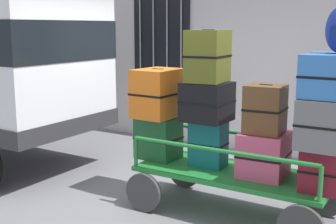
# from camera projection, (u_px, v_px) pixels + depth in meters

# --- Properties ---
(ground_plane) EXTENTS (40.00, 40.00, 0.00)m
(ground_plane) POSITION_uv_depth(u_px,v_px,m) (177.00, 195.00, 5.84)
(ground_plane) COLOR slate
(building_wall) EXTENTS (12.00, 0.38, 5.00)m
(building_wall) POSITION_uv_depth(u_px,v_px,m) (258.00, 4.00, 7.58)
(building_wall) COLOR silver
(building_wall) RESTS_ON ground
(luggage_cart) EXTENTS (2.29, 1.02, 0.51)m
(luggage_cart) POSITION_uv_depth(u_px,v_px,m) (233.00, 180.00, 5.20)
(luggage_cart) COLOR #1E722D
(luggage_cart) RESTS_ON ground
(cart_railing) EXTENTS (2.16, 0.89, 0.37)m
(cart_railing) POSITION_uv_depth(u_px,v_px,m) (234.00, 145.00, 5.12)
(cart_railing) COLOR #1E722D
(cart_railing) RESTS_ON luggage_cart
(suitcase_left_bottom) EXTENTS (0.52, 0.42, 0.53)m
(suitcase_left_bottom) POSITION_uv_depth(u_px,v_px,m) (158.00, 138.00, 5.66)
(suitcase_left_bottom) COLOR #194C28
(suitcase_left_bottom) RESTS_ON luggage_cart
(suitcase_left_middle) EXTENTS (0.50, 0.61, 0.59)m
(suitcase_left_middle) POSITION_uv_depth(u_px,v_px,m) (158.00, 93.00, 5.55)
(suitcase_left_middle) COLOR orange
(suitcase_left_middle) RESTS_ON suitcase_left_bottom
(suitcase_midleft_bottom) EXTENTS (0.42, 0.30, 0.55)m
(suitcase_midleft_bottom) POSITION_uv_depth(u_px,v_px,m) (208.00, 143.00, 5.33)
(suitcase_midleft_bottom) COLOR #0F5960
(suitcase_midleft_bottom) RESTS_ON luggage_cart
(suitcase_midleft_middle) EXTENTS (0.52, 0.51, 0.45)m
(suitcase_midleft_middle) POSITION_uv_depth(u_px,v_px,m) (207.00, 102.00, 5.19)
(suitcase_midleft_middle) COLOR black
(suitcase_midleft_middle) RESTS_ON suitcase_midleft_bottom
(suitcase_midleft_top) EXTENTS (0.44, 0.53, 0.58)m
(suitcase_midleft_top) POSITION_uv_depth(u_px,v_px,m) (208.00, 56.00, 5.10)
(suitcase_midleft_top) COLOR #4C5119
(suitcase_midleft_top) RESTS_ON suitcase_midleft_middle
(suitcase_center_bottom) EXTENTS (0.52, 0.55, 0.49)m
(suitcase_center_bottom) POSITION_uv_depth(u_px,v_px,m) (264.00, 154.00, 4.98)
(suitcase_center_bottom) COLOR #CC4C72
(suitcase_center_bottom) RESTS_ON luggage_cart
(suitcase_center_middle) EXTENTS (0.43, 0.43, 0.52)m
(suitcase_center_middle) POSITION_uv_depth(u_px,v_px,m) (265.00, 109.00, 4.88)
(suitcase_center_middle) COLOR brown
(suitcase_center_middle) RESTS_ON suitcase_center_bottom
(suitcase_midright_bottom) EXTENTS (0.48, 0.69, 0.45)m
(suitcase_midright_bottom) POSITION_uv_depth(u_px,v_px,m) (328.00, 166.00, 4.64)
(suitcase_midright_bottom) COLOR maroon
(suitcase_midright_bottom) RESTS_ON luggage_cart
(suitcase_midright_middle) EXTENTS (0.53, 0.78, 0.50)m
(suitcase_midright_middle) POSITION_uv_depth(u_px,v_px,m) (330.00, 121.00, 4.52)
(suitcase_midright_middle) COLOR slate
(suitcase_midright_middle) RESTS_ON suitcase_midright_bottom
(suitcase_midright_top) EXTENTS (0.52, 0.70, 0.42)m
(suitcase_midright_top) POSITION_uv_depth(u_px,v_px,m) (333.00, 75.00, 4.42)
(suitcase_midright_top) COLOR #3372C6
(suitcase_midright_top) RESTS_ON suitcase_midright_middle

